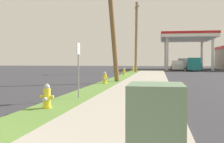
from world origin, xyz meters
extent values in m
cylinder|color=yellow|center=(0.61, 5.22, 0.15)|extent=(0.29, 0.29, 0.06)
cylinder|color=yellow|center=(0.61, 5.22, 0.42)|extent=(0.22, 0.22, 0.60)
sphere|color=#B2B2B7|center=(0.61, 5.22, 0.76)|extent=(0.19, 0.19, 0.19)
cylinder|color=#B2B2B7|center=(0.61, 5.22, 0.84)|extent=(0.06, 0.06, 0.05)
cylinder|color=yellow|center=(0.45, 5.22, 0.47)|extent=(0.10, 0.09, 0.09)
cylinder|color=yellow|center=(0.77, 5.22, 0.47)|extent=(0.10, 0.09, 0.09)
cylinder|color=#B2B2B7|center=(0.61, 5.05, 0.42)|extent=(0.11, 0.12, 0.11)
cylinder|color=yellow|center=(0.59, 14.77, 0.15)|extent=(0.29, 0.29, 0.06)
cylinder|color=yellow|center=(0.59, 14.77, 0.42)|extent=(0.22, 0.22, 0.60)
sphere|color=#B2B2B7|center=(0.59, 14.77, 0.76)|extent=(0.19, 0.19, 0.19)
cylinder|color=#B2B2B7|center=(0.59, 14.77, 0.84)|extent=(0.06, 0.06, 0.05)
cylinder|color=yellow|center=(0.43, 14.77, 0.47)|extent=(0.10, 0.09, 0.09)
cylinder|color=yellow|center=(0.75, 14.77, 0.47)|extent=(0.10, 0.09, 0.09)
cylinder|color=#B2B2B7|center=(0.59, 14.60, 0.42)|extent=(0.11, 0.12, 0.11)
cylinder|color=yellow|center=(0.55, 25.21, 0.15)|extent=(0.29, 0.29, 0.06)
cylinder|color=yellow|center=(0.55, 25.21, 0.42)|extent=(0.22, 0.22, 0.60)
sphere|color=#B2B2B7|center=(0.55, 25.21, 0.76)|extent=(0.19, 0.19, 0.19)
cylinder|color=#B2B2B7|center=(0.55, 25.21, 0.84)|extent=(0.06, 0.06, 0.05)
cylinder|color=yellow|center=(0.39, 25.21, 0.47)|extent=(0.10, 0.09, 0.09)
cylinder|color=yellow|center=(0.71, 25.21, 0.47)|extent=(0.10, 0.09, 0.09)
cylinder|color=#B2B2B7|center=(0.55, 25.04, 0.42)|extent=(0.11, 0.12, 0.11)
cylinder|color=yellow|center=(0.57, 35.10, 0.15)|extent=(0.29, 0.29, 0.06)
cylinder|color=yellow|center=(0.57, 35.10, 0.42)|extent=(0.22, 0.22, 0.60)
sphere|color=#B2B2B7|center=(0.57, 35.10, 0.76)|extent=(0.19, 0.19, 0.19)
cylinder|color=#B2B2B7|center=(0.57, 35.10, 0.84)|extent=(0.06, 0.06, 0.05)
cylinder|color=yellow|center=(0.41, 35.10, 0.47)|extent=(0.10, 0.09, 0.09)
cylinder|color=yellow|center=(0.73, 35.10, 0.47)|extent=(0.10, 0.09, 0.09)
cylinder|color=#B2B2B7|center=(0.57, 34.93, 0.42)|extent=(0.11, 0.12, 0.11)
cylinder|color=brown|center=(0.66, 16.94, 4.91)|extent=(1.28, 0.83, 9.58)
cylinder|color=#937047|center=(1.15, 32.69, 4.41)|extent=(0.56, 0.73, 8.58)
cube|color=#937047|center=(1.22, 32.53, 8.09)|extent=(0.68, 1.33, 0.12)
cylinder|color=gray|center=(0.88, 7.74, 1.17)|extent=(0.05, 0.05, 2.10)
cube|color=white|center=(0.88, 7.74, 2.02)|extent=(0.04, 0.36, 0.44)
cylinder|color=silver|center=(5.16, 42.85, 2.58)|extent=(0.44, 0.44, 5.17)
cylinder|color=silver|center=(11.99, 42.85, 2.58)|extent=(0.44, 0.44, 5.17)
cylinder|color=silver|center=(5.16, 54.52, 2.58)|extent=(0.44, 0.44, 5.17)
cylinder|color=silver|center=(11.99, 54.52, 2.58)|extent=(0.44, 0.44, 5.17)
cube|color=white|center=(8.58, 48.68, 5.42)|extent=(8.64, 13.47, 0.50)
cube|color=red|center=(8.58, 48.68, 5.85)|extent=(8.74, 13.57, 0.36)
cube|color=#47474C|center=(8.58, 42.85, 0.80)|extent=(0.70, 1.10, 1.60)
cube|color=#47474C|center=(8.58, 54.52, 0.80)|extent=(0.70, 1.10, 1.60)
cube|color=white|center=(6.81, 45.18, 0.59)|extent=(1.83, 4.50, 0.85)
cube|color=white|center=(6.81, 44.96, 1.29)|extent=(1.60, 2.03, 0.56)
cylinder|color=black|center=(5.96, 46.88, 0.30)|extent=(0.22, 0.60, 0.60)
cylinder|color=black|center=(7.68, 46.88, 0.30)|extent=(0.22, 0.60, 0.60)
cylinder|color=black|center=(5.95, 43.48, 0.30)|extent=(0.22, 0.60, 0.60)
cylinder|color=black|center=(7.67, 43.48, 0.30)|extent=(0.22, 0.60, 0.60)
cube|color=#197075|center=(9.03, 41.47, 0.71)|extent=(2.35, 5.52, 1.00)
cube|color=#197075|center=(8.97, 40.50, 1.59)|extent=(1.97, 2.17, 0.76)
cube|color=#197075|center=(9.11, 42.66, 1.33)|extent=(2.07, 3.03, 0.24)
cylinder|color=black|center=(9.84, 39.27, 0.38)|extent=(0.27, 0.77, 0.76)
cylinder|color=black|center=(7.94, 39.39, 0.38)|extent=(0.27, 0.77, 0.76)
cylinder|color=black|center=(10.12, 43.56, 0.38)|extent=(0.27, 0.77, 0.76)
cylinder|color=black|center=(8.23, 43.68, 0.38)|extent=(0.27, 0.77, 0.76)
cube|color=#BCBCC1|center=(8.35, 51.64, 0.71)|extent=(2.29, 5.50, 1.00)
cube|color=#BCBCC1|center=(8.40, 52.61, 1.59)|extent=(1.95, 2.15, 0.76)
cube|color=#BCBCC1|center=(8.28, 50.45, 1.33)|extent=(2.03, 3.01, 0.24)
cylinder|color=black|center=(7.51, 53.84, 0.38)|extent=(0.26, 0.77, 0.76)
cylinder|color=black|center=(9.41, 53.74, 0.38)|extent=(0.26, 0.77, 0.76)
cylinder|color=black|center=(7.28, 49.54, 0.38)|extent=(0.26, 0.77, 0.76)
cylinder|color=black|center=(9.18, 49.44, 0.38)|extent=(0.26, 0.77, 0.76)
camera|label=1|loc=(3.96, -3.07, 1.56)|focal=46.48mm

